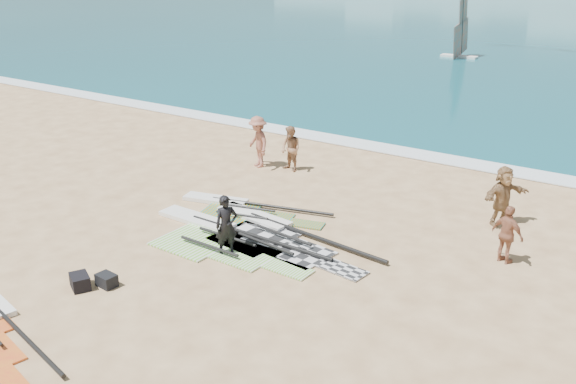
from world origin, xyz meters
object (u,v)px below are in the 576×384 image
Objects in this scene: gear_bag_near at (107,280)px; beachgoer_right at (503,196)px; rig_grey at (272,233)px; beachgoer_left at (291,149)px; person_wetsuit at (226,226)px; rig_orange at (238,209)px; beachgoer_mid at (258,142)px; beachgoer_back at (507,235)px; rig_green at (216,235)px; gear_bag_far at (80,282)px.

gear_bag_near is 0.27× the size of beachgoer_right.
beachgoer_left is at bearing 125.61° from rig_grey.
rig_orange is at bearing 68.35° from person_wetsuit.
beachgoer_mid is (-2.34, 9.11, 0.78)m from gear_bag_near.
rig_grey is at bearing -38.64° from rig_orange.
beachgoer_back is at bearing -24.27° from person_wetsuit.
rig_green is at bearing 84.47° from gear_bag_near.
gear_bag_near reaches higher than rig_orange.
beachgoer_mid is 1.08× the size of beachgoer_right.
beachgoer_mid reaches higher than rig_green.
person_wetsuit is at bearing -55.84° from beachgoer_left.
beachgoer_right reaches higher than person_wetsuit.
gear_bag_near is 9.47m from beachgoer_left.
beachgoer_right is at bearing 52.98° from gear_bag_far.
gear_bag_far reaches higher than gear_bag_near.
rig_orange is at bearing 162.42° from rig_grey.
rig_green is at bearing -62.01° from beachgoer_left.
beachgoer_mid reaches higher than rig_grey.
person_wetsuit is (1.70, 3.31, 0.63)m from gear_bag_far.
gear_bag_far is 10.39m from beachgoer_back.
rig_orange is 4.12m from beachgoer_left.
rig_green is at bearing 42.69° from beachgoer_back.
gear_bag_far is 11.57m from beachgoer_right.
beachgoer_back is at bearing -5.03° from beachgoer_left.
rig_grey is 6.07m from beachgoer_mid.
beachgoer_back reaches higher than rig_grey.
gear_bag_far is 3.78m from person_wetsuit.
rig_grey is 3.37× the size of beachgoer_right.
beachgoer_back reaches higher than gear_bag_far.
gear_bag_far is 0.30× the size of beachgoer_mid.
rig_orange is 5.81m from gear_bag_far.
beachgoer_right is at bearing 47.74° from rig_grey.
gear_bag_near is at bearing 61.46° from beachgoer_back.
person_wetsuit is 0.86× the size of beachgoer_mid.
beachgoer_right reaches higher than gear_bag_far.
rig_green is 1.98m from rig_orange.
beachgoer_back is (5.81, 1.91, 0.71)m from rig_grey.
beachgoer_mid is at bearing 137.31° from rig_grey.
beachgoer_mid is at bearing 104.14° from rig_orange.
gear_bag_far is at bearing -99.54° from rig_green.
person_wetsuit is at bearing -92.50° from rig_grey.
rig_orange is 10.54× the size of gear_bag_near.
gear_bag_near is 0.29× the size of person_wetsuit.
rig_orange is 3.07m from person_wetsuit.
beachgoer_right is (7.62, -0.57, 0.06)m from beachgoer_left.
rig_orange is 4.30m from beachgoer_mid.
rig_green is at bearing 78.88° from gear_bag_far.
gear_bag_near is 3.23m from person_wetsuit.
beachgoer_back is 2.51m from beachgoer_right.
beachgoer_right reaches higher than rig_green.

